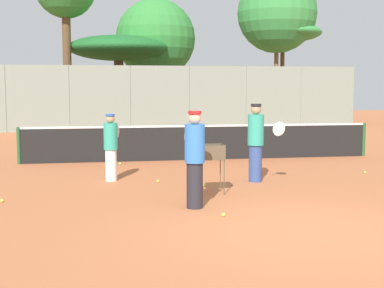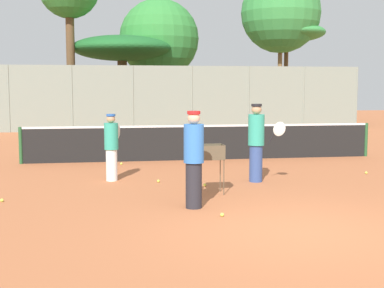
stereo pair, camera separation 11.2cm
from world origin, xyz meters
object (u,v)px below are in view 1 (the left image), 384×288
Objects in this scene: player_yellow_shirt at (195,158)px; ball_cart at (210,156)px; tennis_net at (201,142)px; player_white_outfit at (111,146)px; player_red_cap at (256,142)px.

player_yellow_shirt is 1.36m from ball_cart.
ball_cart is (-0.78, -5.15, 0.24)m from tennis_net.
player_white_outfit reaches higher than tennis_net.
player_red_cap reaches higher than player_yellow_shirt.
ball_cart is (-1.35, -1.22, -0.15)m from player_red_cap.
player_yellow_shirt reaches higher than player_white_outfit.
tennis_net is 5.21m from ball_cart.
player_white_outfit is at bearing -130.65° from tennis_net.
player_yellow_shirt is (-1.33, -6.39, 0.37)m from tennis_net.
player_white_outfit reaches higher than ball_cart.
player_yellow_shirt is at bearing -135.44° from player_white_outfit.
player_white_outfit is at bearing -156.46° from player_red_cap.
player_yellow_shirt is at bearing -92.37° from player_red_cap.
player_red_cap is 1.77× the size of ball_cart.
tennis_net is at bearing -18.49° from player_yellow_shirt.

